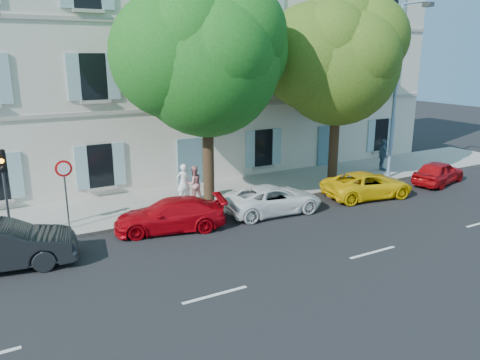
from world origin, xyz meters
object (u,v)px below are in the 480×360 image
traffic_light (3,175)px  pedestrian_a (183,183)px  car_red_hatchback (439,172)px  car_red_coupe (170,215)px  road_sign (65,180)px  tree_left (207,64)px  pedestrian_c (383,155)px  car_yellow_supercar (368,185)px  pedestrian_b (194,183)px  street_lamp (399,83)px  car_white_coupe (273,199)px  tree_right (338,64)px

traffic_light → pedestrian_a: bearing=8.1°
traffic_light → car_red_hatchback: bearing=-5.9°
car_red_coupe → road_sign: 4.08m
tree_left → pedestrian_c: bearing=4.2°
car_yellow_supercar → pedestrian_b: pedestrian_b is taller
street_lamp → pedestrian_a: street_lamp is taller
street_lamp → pedestrian_a: 12.14m
car_red_coupe → car_white_coupe: car_red_coupe is taller
road_sign → pedestrian_a: size_ratio=1.51×
car_yellow_supercar → tree_right: (0.07, 2.64, 5.46)m
tree_left → tree_right: (7.25, 0.36, -0.12)m
pedestrian_a → pedestrian_b: pedestrian_a is taller
road_sign → pedestrian_a: 5.26m
pedestrian_b → pedestrian_c: size_ratio=0.90×
car_white_coupe → pedestrian_c: (9.22, 2.81, 0.45)m
car_red_hatchback → tree_right: 7.77m
road_sign → pedestrian_c: (17.23, 1.00, -1.03)m
car_white_coupe → pedestrian_a: pedestrian_a is taller
car_red_coupe → street_lamp: (12.95, 1.16, 4.55)m
tree_left → pedestrian_a: tree_left is taller
tree_right → pedestrian_c: size_ratio=5.17×
road_sign → traffic_light: bearing=-178.2°
pedestrian_a → pedestrian_c: 12.16m
car_red_coupe → tree_left: (2.50, 1.79, 5.57)m
car_white_coupe → car_yellow_supercar: 5.13m
car_red_coupe → tree_left: bearing=139.3°
car_yellow_supercar → tree_right: bearing=6.8°
street_lamp → pedestrian_b: size_ratio=5.53×
car_red_hatchback → pedestrian_a: (-12.98, 3.08, 0.41)m
car_red_coupe → pedestrian_b: size_ratio=2.65×
tree_right → pedestrian_a: bearing=177.1°
street_lamp → tree_right: bearing=162.8°
tree_left → car_yellow_supercar: bearing=-17.6°
car_yellow_supercar → pedestrian_b: 8.16m
car_yellow_supercar → pedestrian_c: 5.16m
tree_left → pedestrian_a: bearing=138.8°
road_sign → car_yellow_supercar: bearing=-9.1°
car_red_hatchback → tree_right: size_ratio=0.39×
traffic_light → pedestrian_c: (19.22, 1.06, -1.47)m
car_yellow_supercar → car_red_hatchback: 4.92m
car_yellow_supercar → traffic_light: size_ratio=1.33×
car_red_coupe → car_yellow_supercar: 9.69m
car_red_hatchback → pedestrian_b: (-12.47, 3.10, 0.33)m
pedestrian_b → pedestrian_c: 11.65m
tree_left → car_white_coupe: bearing=-44.0°
pedestrian_c → traffic_light: bearing=117.9°
car_red_coupe → car_red_hatchback: 14.61m
car_red_coupe → tree_right: 11.38m
car_white_coupe → road_sign: 8.34m
car_red_hatchback → road_sign: bearing=68.7°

